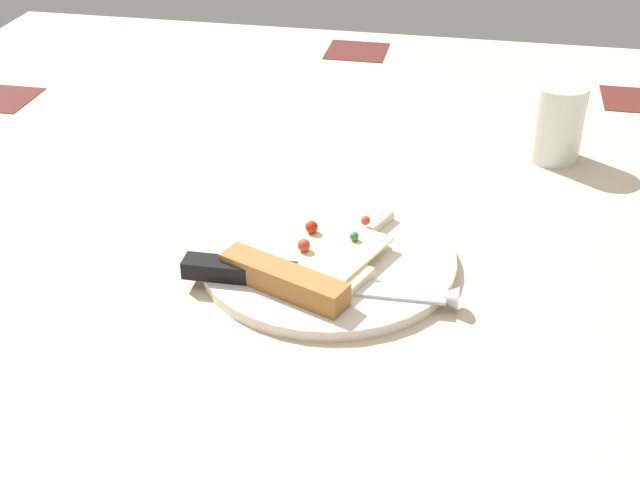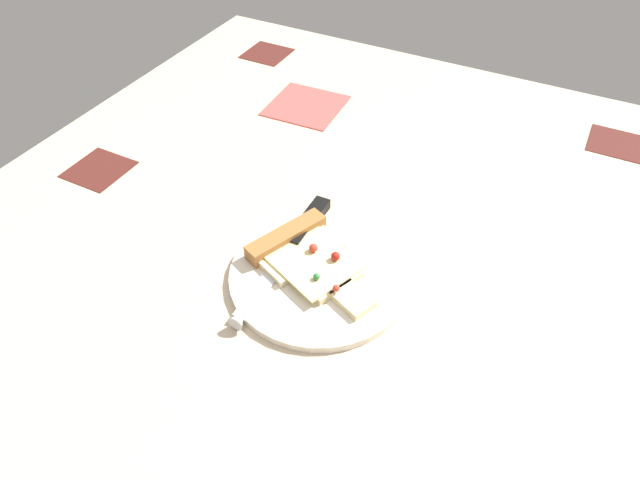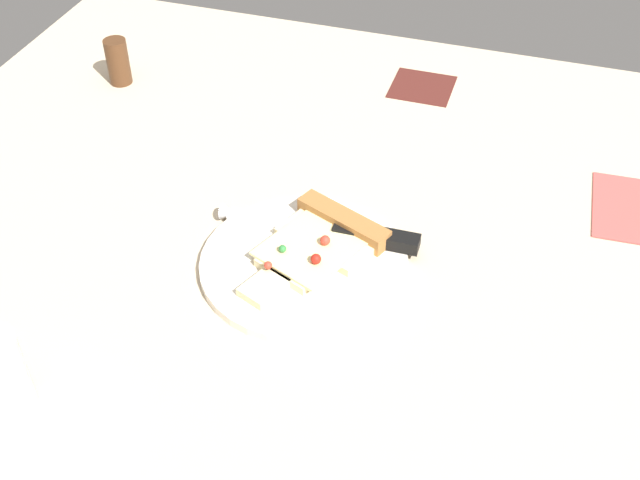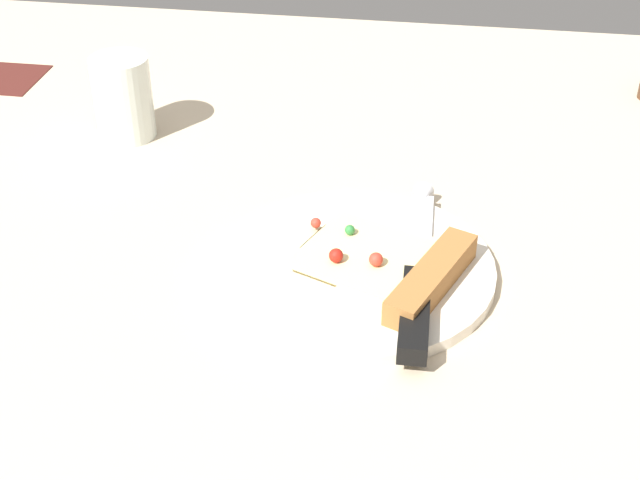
# 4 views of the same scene
# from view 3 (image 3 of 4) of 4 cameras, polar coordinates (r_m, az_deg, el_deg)

# --- Properties ---
(ground_plane) EXTENTS (1.25, 1.25, 0.03)m
(ground_plane) POSITION_cam_3_polar(r_m,az_deg,el_deg) (0.88, -0.25, -5.55)
(ground_plane) COLOR #C6B293
(ground_plane) RESTS_ON ground
(plate) EXTENTS (0.23, 0.23, 0.01)m
(plate) POSITION_cam_3_polar(r_m,az_deg,el_deg) (0.91, -1.13, -1.68)
(plate) COLOR silver
(plate) RESTS_ON ground_plane
(pizza_slice) EXTENTS (0.19, 0.14, 0.02)m
(pizza_slice) POSITION_cam_3_polar(r_m,az_deg,el_deg) (0.92, -0.07, -0.23)
(pizza_slice) COLOR beige
(pizza_slice) RESTS_ON plate
(knife) EXTENTS (0.03, 0.24, 0.02)m
(knife) POSITION_cam_3_polar(r_m,az_deg,el_deg) (0.94, 1.24, 0.66)
(knife) COLOR silver
(knife) RESTS_ON plate
(pepper_shaker) EXTENTS (0.03, 0.03, 0.07)m
(pepper_shaker) POSITION_cam_3_polar(r_m,az_deg,el_deg) (1.26, -14.01, 12.06)
(pepper_shaker) COLOR #4C2D19
(pepper_shaker) RESTS_ON ground_plane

